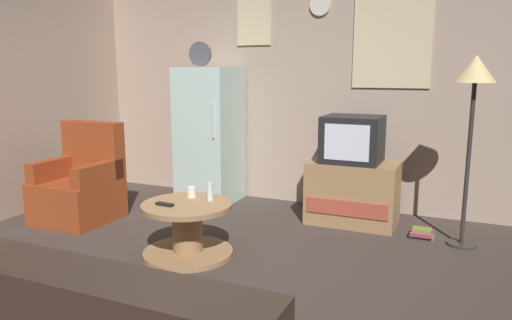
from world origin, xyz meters
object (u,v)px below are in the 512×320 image
mug_ceramic_white (192,192)px  standing_lamp (475,84)px  armchair (81,186)px  tv_stand (353,192)px  book_stack (422,233)px  coffee_table (188,229)px  wine_glass (210,191)px  remote_control (165,204)px  crt_tv (353,139)px  fridge (209,135)px

mug_ceramic_white → standing_lamp: bearing=24.8°
standing_lamp → armchair: bearing=-168.2°
tv_stand → book_stack: tv_stand is taller
coffee_table → wine_glass: wine_glass is taller
coffee_table → armchair: (-1.48, 0.40, 0.12)m
wine_glass → tv_stand: bearing=54.0°
wine_glass → remote_control: (-0.25, -0.27, -0.06)m
crt_tv → wine_glass: 1.54m
remote_control → armchair: armchair is taller
coffee_table → mug_ceramic_white: mug_ceramic_white is taller
wine_glass → armchair: size_ratio=0.16×
wine_glass → mug_ceramic_white: wine_glass is taller
standing_lamp → book_stack: bearing=168.5°
tv_stand → crt_tv: crt_tv is taller
remote_control → book_stack: (1.81, 1.33, -0.41)m
fridge → remote_control: (0.53, -1.65, -0.31)m
mug_ceramic_white → remote_control: (-0.06, -0.30, -0.03)m
tv_stand → standing_lamp: standing_lamp is taller
mug_ceramic_white → armchair: 1.44m
coffee_table → book_stack: bearing=35.4°
armchair → mug_ceramic_white: bearing=-9.1°
wine_glass → armchair: bearing=171.0°
wine_glass → armchair: armchair is taller
fridge → armchair: size_ratio=1.84×
tv_stand → mug_ceramic_white: (-1.08, -1.20, 0.18)m
standing_lamp → coffee_table: size_ratio=2.21×
crt_tv → armchair: (-2.48, -0.97, -0.49)m
remote_control → crt_tv: bearing=56.7°
fridge → armchair: 1.46m
standing_lamp → crt_tv: bearing=166.6°
wine_glass → remote_control: size_ratio=1.00×
crt_tv → mug_ceramic_white: (-1.06, -1.20, -0.35)m
book_stack → coffee_table: bearing=-144.6°
coffee_table → mug_ceramic_white: (-0.06, 0.17, 0.26)m
tv_stand → wine_glass: bearing=-126.0°
fridge → crt_tv: bearing=-5.3°
remote_control → book_stack: bearing=39.7°
fridge → mug_ceramic_white: fridge is taller
coffee_table → book_stack: (1.69, 1.20, -0.18)m
fridge → armchair: fridge is taller
standing_lamp → book_stack: standing_lamp is taller
crt_tv → coffee_table: (-1.00, -1.37, -0.61)m
wine_glass → armchair: (-1.61, 0.25, -0.17)m
mug_ceramic_white → wine_glass: bearing=-7.9°
book_stack → wine_glass: bearing=-145.9°
mug_ceramic_white → armchair: size_ratio=0.09×
fridge → coffee_table: (0.65, -1.53, -0.54)m
mug_ceramic_white → remote_control: bearing=-101.2°
crt_tv → armchair: bearing=-158.6°
mug_ceramic_white → remote_control: mug_ceramic_white is taller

